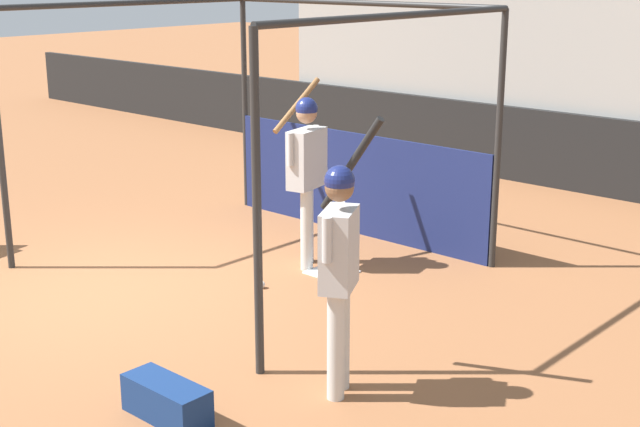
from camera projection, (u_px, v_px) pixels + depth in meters
name	position (u px, v px, depth m)	size (l,w,h in m)	color
ground_plane	(99.00, 290.00, 8.84)	(60.00, 60.00, 0.00)	#935B38
outfield_wall	(477.00, 138.00, 13.62)	(24.00, 0.12, 1.10)	black
bleacher_section	(535.00, 74.00, 14.59)	(7.60, 3.20, 2.78)	#9E9E99
batting_cage	(322.00, 145.00, 10.01)	(3.86, 3.53, 2.73)	#282828
home_plate	(332.00, 272.00, 9.34)	(0.44, 0.44, 0.02)	white
player_batter	(307.00, 165.00, 9.28)	(0.54, 0.87, 1.94)	silver
player_waiting	(339.00, 259.00, 6.46)	(0.64, 0.62, 2.08)	silver
equipment_bag	(167.00, 400.00, 6.32)	(0.70, 0.28, 0.28)	navy
baseball	(262.00, 285.00, 8.89)	(0.07, 0.07, 0.07)	white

